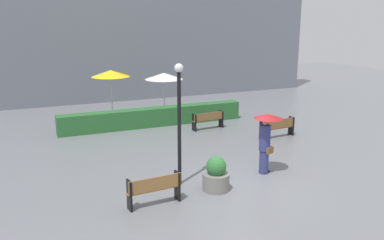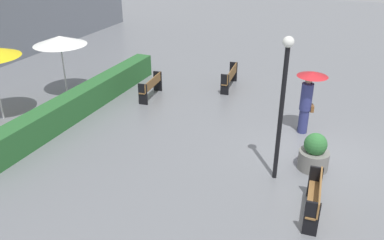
% 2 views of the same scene
% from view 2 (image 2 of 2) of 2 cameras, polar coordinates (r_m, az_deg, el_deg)
% --- Properties ---
extents(ground_plane, '(60.00, 60.00, 0.00)m').
position_cam_2_polar(ground_plane, '(12.98, 17.13, -4.40)').
color(ground_plane, slate).
extents(bench_near_left, '(1.63, 0.44, 0.89)m').
position_cam_2_polar(bench_near_left, '(10.06, 17.06, -10.31)').
color(bench_near_left, olive).
rests_on(bench_near_left, ground).
extents(bench_back_row, '(1.69, 0.51, 0.85)m').
position_cam_2_polar(bench_back_row, '(16.28, -5.78, 4.88)').
color(bench_back_row, brown).
rests_on(bench_back_row, ground).
extents(bench_far_right, '(1.85, 0.50, 0.88)m').
position_cam_2_polar(bench_far_right, '(17.30, 5.44, 6.21)').
color(bench_far_right, brown).
rests_on(bench_far_right, ground).
extents(pedestrian_with_umbrella, '(0.99, 0.99, 2.15)m').
position_cam_2_polar(pedestrian_with_umbrella, '(13.55, 16.14, 3.60)').
color(pedestrian_with_umbrella, navy).
rests_on(pedestrian_with_umbrella, ground).
extents(planter_pot, '(0.85, 0.85, 1.10)m').
position_cam_2_polar(planter_pot, '(11.91, 16.92, -4.60)').
color(planter_pot, slate).
rests_on(planter_pot, ground).
extents(lamp_post, '(0.28, 0.28, 3.95)m').
position_cam_2_polar(lamp_post, '(10.37, 12.73, 3.30)').
color(lamp_post, black).
rests_on(lamp_post, ground).
extents(patio_umbrella_white, '(2.07, 2.07, 2.45)m').
position_cam_2_polar(patio_umbrella_white, '(16.76, -18.23, 10.65)').
color(patio_umbrella_white, silver).
rests_on(patio_umbrella_white, ground).
extents(hedge_strip, '(9.46, 0.70, 0.93)m').
position_cam_2_polar(hedge_strip, '(15.42, -15.20, 2.69)').
color(hedge_strip, '#28602D').
rests_on(hedge_strip, ground).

